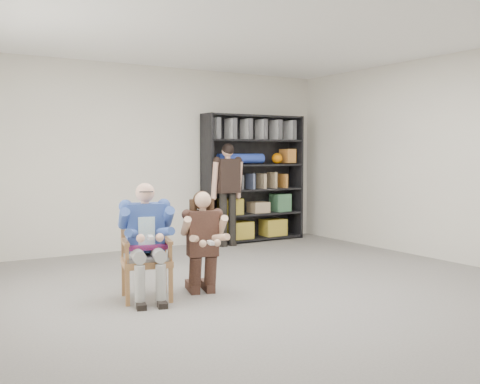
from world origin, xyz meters
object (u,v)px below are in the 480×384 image
armchair (146,254)px  bookshelf (253,178)px  seated_man (146,241)px  kneeling_woman (203,243)px  standing_man (228,195)px

armchair → bookshelf: bookshelf is taller
armchair → seated_man: seated_man is taller
kneeling_woman → bookshelf: size_ratio=0.52×
seated_man → bookshelf: bearing=56.0°
armchair → seated_man: size_ratio=0.77×
bookshelf → standing_man: size_ratio=1.29×
seated_man → kneeling_woman: bearing=2.8°
seated_man → kneeling_woman: seated_man is taller
armchair → kneeling_woman: 0.60m
bookshelf → seated_man: bearing=-138.6°
armchair → bookshelf: 3.99m
seated_man → bookshelf: size_ratio=0.56×
armchair → kneeling_woman: (0.58, -0.12, 0.09)m
armchair → kneeling_woman: kneeling_woman is taller
kneeling_woman → standing_man: size_ratio=0.67×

